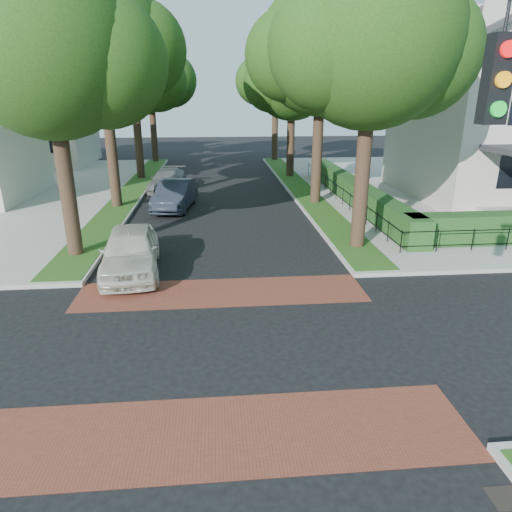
# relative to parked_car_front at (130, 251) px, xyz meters

# --- Properties ---
(ground) EXTENTS (120.00, 120.00, 0.00)m
(ground) POSITION_rel_parked_car_front_xyz_m (3.10, -5.21, -0.81)
(ground) COLOR black
(ground) RESTS_ON ground
(sidewalk_ne) EXTENTS (30.00, 30.00, 0.15)m
(sidewalk_ne) POSITION_rel_parked_car_front_xyz_m (22.60, 13.79, -0.73)
(sidewalk_ne) COLOR gray
(sidewalk_ne) RESTS_ON ground
(crosswalk_far) EXTENTS (9.00, 2.20, 0.01)m
(crosswalk_far) POSITION_rel_parked_car_front_xyz_m (3.10, -2.01, -0.80)
(crosswalk_far) COLOR brown
(crosswalk_far) RESTS_ON ground
(crosswalk_near) EXTENTS (9.00, 2.20, 0.01)m
(crosswalk_near) POSITION_rel_parked_car_front_xyz_m (3.10, -8.41, -0.80)
(crosswalk_near) COLOR brown
(crosswalk_near) RESTS_ON ground
(storm_drain) EXTENTS (0.65, 0.45, 0.01)m
(storm_drain) POSITION_rel_parked_car_front_xyz_m (7.40, -10.21, -0.80)
(storm_drain) COLOR black
(storm_drain) RESTS_ON ground
(grass_strip_ne) EXTENTS (1.60, 29.80, 0.02)m
(grass_strip_ne) POSITION_rel_parked_car_front_xyz_m (8.50, 13.89, -0.65)
(grass_strip_ne) COLOR #234A15
(grass_strip_ne) RESTS_ON sidewalk_ne
(grass_strip_nw) EXTENTS (1.60, 29.80, 0.02)m
(grass_strip_nw) POSITION_rel_parked_car_front_xyz_m (-2.30, 13.89, -0.65)
(grass_strip_nw) COLOR #234A15
(grass_strip_nw) RESTS_ON sidewalk_nw
(tree_right_near) EXTENTS (7.75, 6.67, 10.66)m
(tree_right_near) POSITION_rel_parked_car_front_xyz_m (8.71, 2.02, 6.82)
(tree_right_near) COLOR black
(tree_right_near) RESTS_ON sidewalk_ne
(tree_right_mid) EXTENTS (8.25, 7.09, 11.22)m
(tree_right_mid) POSITION_rel_parked_car_front_xyz_m (8.72, 10.04, 7.18)
(tree_right_mid) COLOR black
(tree_right_mid) RESTS_ON sidewalk_ne
(tree_right_far) EXTENTS (7.25, 6.23, 9.74)m
(tree_right_far) POSITION_rel_parked_car_front_xyz_m (8.70, 19.01, 6.10)
(tree_right_far) COLOR black
(tree_right_far) RESTS_ON sidewalk_ne
(tree_right_back) EXTENTS (7.50, 6.45, 10.20)m
(tree_right_back) POSITION_rel_parked_car_front_xyz_m (8.71, 28.02, 6.46)
(tree_right_back) COLOR black
(tree_right_back) RESTS_ON sidewalk_ne
(tree_left_near) EXTENTS (7.50, 6.45, 10.20)m
(tree_left_near) POSITION_rel_parked_car_front_xyz_m (-2.29, 2.02, 6.46)
(tree_left_near) COLOR black
(tree_left_near) RESTS_ON sidewalk_nw
(tree_left_mid) EXTENTS (8.00, 6.88, 11.48)m
(tree_left_mid) POSITION_rel_parked_car_front_xyz_m (-2.29, 10.03, 7.54)
(tree_left_mid) COLOR black
(tree_left_mid) RESTS_ON sidewalk_nw
(tree_left_far) EXTENTS (7.00, 6.02, 9.86)m
(tree_left_far) POSITION_rel_parked_car_front_xyz_m (-2.30, 19.00, 6.31)
(tree_left_far) COLOR black
(tree_left_far) RESTS_ON sidewalk_nw
(tree_left_back) EXTENTS (7.75, 6.66, 10.44)m
(tree_left_back) POSITION_rel_parked_car_front_xyz_m (-2.29, 28.02, 6.61)
(tree_left_back) COLOR black
(tree_left_back) RESTS_ON sidewalk_nw
(hedge_main_road) EXTENTS (1.00, 18.00, 1.20)m
(hedge_main_road) POSITION_rel_parked_car_front_xyz_m (10.80, 9.79, -0.06)
(hedge_main_road) COLOR #153E19
(hedge_main_road) RESTS_ON sidewalk_ne
(fence_main_road) EXTENTS (0.06, 18.00, 0.90)m
(fence_main_road) POSITION_rel_parked_car_front_xyz_m (10.00, 9.79, -0.21)
(fence_main_road) COLOR black
(fence_main_road) RESTS_ON sidewalk_ne
(house_left_far) EXTENTS (10.00, 9.00, 10.14)m
(house_left_far) POSITION_rel_parked_car_front_xyz_m (-12.39, 26.78, 4.23)
(house_left_far) COLOR beige
(house_left_far) RESTS_ON sidewalk_nw
(parked_car_front) EXTENTS (2.38, 4.90, 1.61)m
(parked_car_front) POSITION_rel_parked_car_front_xyz_m (0.00, 0.00, 0.00)
(parked_car_front) COLOR beige
(parked_car_front) RESTS_ON ground
(parked_car_middle) EXTENTS (2.32, 4.92, 1.56)m
(parked_car_middle) POSITION_rel_parked_car_front_xyz_m (0.80, 9.41, -0.03)
(parked_car_middle) COLOR #212632
(parked_car_middle) RESTS_ON ground
(parked_car_rear) EXTENTS (2.43, 4.84, 1.35)m
(parked_car_rear) POSITION_rel_parked_car_front_xyz_m (-0.09, 14.64, -0.13)
(parked_car_rear) COLOR slate
(parked_car_rear) RESTS_ON ground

